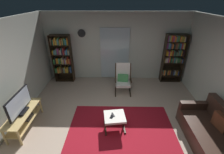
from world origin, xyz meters
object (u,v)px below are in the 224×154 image
object	(u,v)px
television	(20,104)
ottoman	(115,118)
cell_phone	(112,117)
bookshelf_near_sofa	(173,56)
tv_stand	(24,117)
leather_sofa	(216,138)
wall_clock	(82,33)
tv_remote	(113,115)
lounge_armchair	(123,78)
bookshelf_near_tv	(62,57)

from	to	relation	value
television	ottoman	size ratio (longest dim) A/B	1.58
cell_phone	bookshelf_near_sofa	bearing A→B (deg)	64.76
bookshelf_near_sofa	tv_stand	bearing A→B (deg)	-150.19
tv_stand	leather_sofa	distance (m)	4.57
wall_clock	bookshelf_near_sofa	bearing A→B (deg)	-2.44
ottoman	tv_remote	world-z (taller)	tv_remote
television	tv_stand	bearing A→B (deg)	102.77
tv_stand	lounge_armchair	size ratio (longest dim) A/B	1.21
cell_phone	lounge_armchair	bearing A→B (deg)	94.59
tv_remote	cell_phone	distance (m)	0.07
television	bookshelf_near_tv	world-z (taller)	bookshelf_near_tv
ottoman	television	bearing A→B (deg)	179.86
bookshelf_near_tv	bookshelf_near_sofa	xyz separation A→B (m)	(4.22, 0.05, 0.08)
tv_stand	television	world-z (taller)	television
cell_phone	wall_clock	size ratio (longest dim) A/B	0.48
bookshelf_near_tv	leather_sofa	bearing A→B (deg)	-36.11
television	cell_phone	bearing A→B (deg)	-0.94
leather_sofa	tv_remote	xyz separation A→B (m)	(-2.27, 0.57, 0.11)
ottoman	wall_clock	world-z (taller)	wall_clock
ottoman	bookshelf_near_tv	bearing A→B (deg)	128.16
bookshelf_near_tv	leather_sofa	distance (m)	5.29
tv_remote	cell_phone	xyz separation A→B (m)	(-0.03, -0.06, -0.00)
bookshelf_near_tv	tv_remote	size ratio (longest dim) A/B	12.76
bookshelf_near_tv	tv_remote	xyz separation A→B (m)	(1.97, -2.53, -0.57)
tv_stand	leather_sofa	size ratio (longest dim) A/B	0.66
bookshelf_near_tv	lounge_armchair	xyz separation A→B (m)	(2.29, -0.76, -0.45)
tv_remote	wall_clock	xyz separation A→B (m)	(-1.19, 2.72, 1.44)
television	leather_sofa	world-z (taller)	television
television	ottoman	world-z (taller)	television
lounge_armchair	bookshelf_near_sofa	bearing A→B (deg)	22.71
tv_remote	bookshelf_near_sofa	bearing A→B (deg)	28.12
tv_stand	lounge_armchair	bearing A→B (deg)	34.51
ottoman	cell_phone	world-z (taller)	cell_phone
lounge_armchair	wall_clock	bearing A→B (deg)	147.87
cell_phone	wall_clock	xyz separation A→B (m)	(-1.16, 2.78, 1.44)
television	ottoman	xyz separation A→B (m)	(2.31, -0.01, -0.41)
wall_clock	ottoman	bearing A→B (deg)	-65.91
tv_stand	bookshelf_near_tv	world-z (taller)	bookshelf_near_tv
lounge_armchair	wall_clock	world-z (taller)	wall_clock
wall_clock	leather_sofa	bearing A→B (deg)	-43.52
television	ottoman	distance (m)	2.34
television	tv_remote	size ratio (longest dim) A/B	6.34
bookshelf_near_sofa	wall_clock	xyz separation A→B (m)	(-3.44, 0.15, 0.79)
ottoman	lounge_armchair	bearing A→B (deg)	80.99
tv_stand	television	bearing A→B (deg)	-77.23
tv_stand	tv_remote	bearing A→B (deg)	0.41
television	bookshelf_near_tv	size ratio (longest dim) A/B	0.50
bookshelf_near_tv	television	bearing A→B (deg)	-96.63
lounge_armchair	cell_phone	distance (m)	1.87
bookshelf_near_sofa	ottoman	size ratio (longest dim) A/B	3.23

